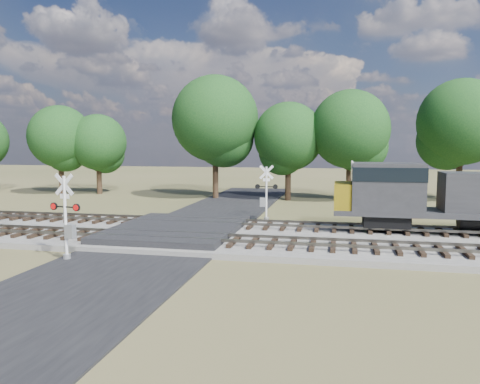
# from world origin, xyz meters

# --- Properties ---
(ground) EXTENTS (160.00, 160.00, 0.00)m
(ground) POSITION_xyz_m (0.00, 0.00, 0.00)
(ground) COLOR #494C28
(ground) RESTS_ON ground
(ballast_bed) EXTENTS (140.00, 10.00, 0.30)m
(ballast_bed) POSITION_xyz_m (10.00, 0.50, 0.15)
(ballast_bed) COLOR gray
(ballast_bed) RESTS_ON ground
(road) EXTENTS (7.00, 60.00, 0.08)m
(road) POSITION_xyz_m (0.00, 0.00, 0.04)
(road) COLOR black
(road) RESTS_ON ground
(crossing_panel) EXTENTS (7.00, 9.00, 0.62)m
(crossing_panel) POSITION_xyz_m (0.00, 0.50, 0.32)
(crossing_panel) COLOR #262628
(crossing_panel) RESTS_ON ground
(track_near) EXTENTS (140.00, 2.60, 0.33)m
(track_near) POSITION_xyz_m (3.12, -2.00, 0.41)
(track_near) COLOR black
(track_near) RESTS_ON ballast_bed
(track_far) EXTENTS (140.00, 2.60, 0.33)m
(track_far) POSITION_xyz_m (3.12, 3.00, 0.41)
(track_far) COLOR black
(track_far) RESTS_ON ballast_bed
(crossing_signal_near) EXTENTS (1.62, 0.39, 4.03)m
(crossing_signal_near) POSITION_xyz_m (-2.96, -5.98, 1.68)
(crossing_signal_near) COLOR silver
(crossing_signal_near) RESTS_ON ground
(crossing_signal_far) EXTENTS (1.57, 0.38, 3.91)m
(crossing_signal_far) POSITION_xyz_m (4.22, 6.86, 1.63)
(crossing_signal_far) COLOR silver
(crossing_signal_far) RESTS_ON ground
(equipment_shed) EXTENTS (4.30, 4.30, 2.56)m
(equipment_shed) POSITION_xyz_m (13.17, 11.53, 1.30)
(equipment_shed) COLOR #4A341F
(equipment_shed) RESTS_ON ground
(treeline) EXTENTS (81.07, 10.57, 11.97)m
(treeline) POSITION_xyz_m (8.97, 20.01, 6.58)
(treeline) COLOR black
(treeline) RESTS_ON ground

